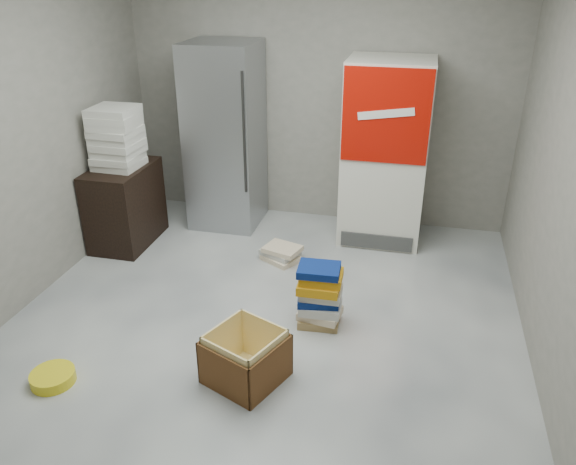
# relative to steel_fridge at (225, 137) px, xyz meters

# --- Properties ---
(ground) EXTENTS (5.00, 5.00, 0.00)m
(ground) POSITION_rel_steel_fridge_xyz_m (0.90, -2.13, -0.95)
(ground) COLOR silver
(ground) RESTS_ON ground
(room_shell) EXTENTS (4.04, 5.04, 2.82)m
(room_shell) POSITION_rel_steel_fridge_xyz_m (0.90, -2.13, 0.85)
(room_shell) COLOR gray
(room_shell) RESTS_ON ground
(steel_fridge) EXTENTS (0.70, 0.72, 1.90)m
(steel_fridge) POSITION_rel_steel_fridge_xyz_m (0.00, 0.00, 0.00)
(steel_fridge) COLOR #AAACB2
(steel_fridge) RESTS_ON ground
(coke_cooler) EXTENTS (0.80, 0.73, 1.80)m
(coke_cooler) POSITION_rel_steel_fridge_xyz_m (1.65, -0.01, -0.05)
(coke_cooler) COLOR silver
(coke_cooler) RESTS_ON ground
(wood_shelf) EXTENTS (0.50, 0.80, 0.80)m
(wood_shelf) POSITION_rel_steel_fridge_xyz_m (-0.83, -0.73, -0.55)
(wood_shelf) COLOR black
(wood_shelf) RESTS_ON ground
(supply_box_stack) EXTENTS (0.43, 0.44, 0.58)m
(supply_box_stack) POSITION_rel_steel_fridge_xyz_m (-0.82, -0.73, 0.14)
(supply_box_stack) COLOR silver
(supply_box_stack) RESTS_ON wood_shelf
(phonebook_stack_main) EXTENTS (0.37, 0.30, 0.52)m
(phonebook_stack_main) POSITION_rel_steel_fridge_xyz_m (1.33, -1.71, -0.69)
(phonebook_stack_main) COLOR #94784A
(phonebook_stack_main) RESTS_ON ground
(phonebook_stack_side) EXTENTS (0.43, 0.40, 0.15)m
(phonebook_stack_side) POSITION_rel_steel_fridge_xyz_m (0.78, -0.76, -0.88)
(phonebook_stack_side) COLOR beige
(phonebook_stack_side) RESTS_ON ground
(cardboard_box) EXTENTS (0.61, 0.61, 0.37)m
(cardboard_box) POSITION_rel_steel_fridge_xyz_m (0.96, -2.46, -0.80)
(cardboard_box) COLOR gold
(cardboard_box) RESTS_ON ground
(bucket_lid) EXTENTS (0.36, 0.36, 0.08)m
(bucket_lid) POSITION_rel_steel_fridge_xyz_m (-0.31, -2.81, -0.91)
(bucket_lid) COLOR yellow
(bucket_lid) RESTS_ON ground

